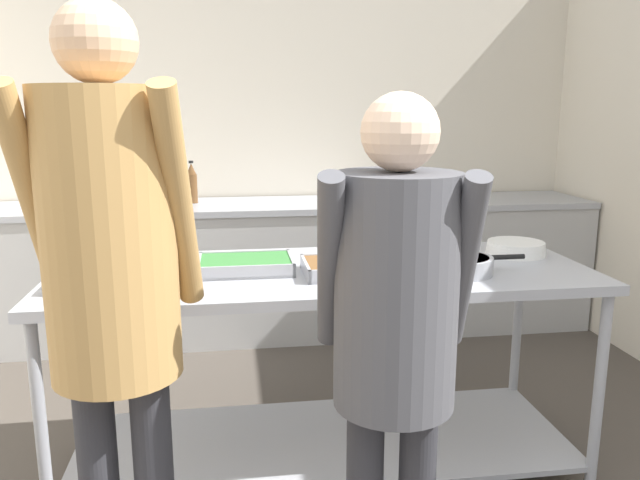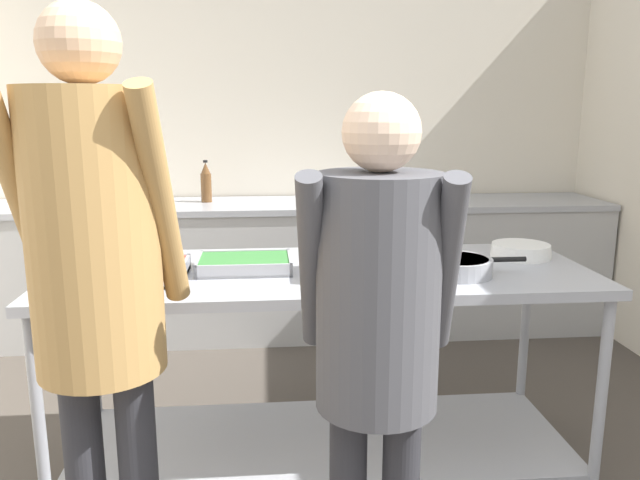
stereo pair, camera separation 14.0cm
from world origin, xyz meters
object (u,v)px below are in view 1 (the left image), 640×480
at_px(guest_serving_right, 112,269).
at_px(serving_tray_vegetables, 123,275).
at_px(serving_tray_greens, 350,268).
at_px(sauce_pan, 458,264).
at_px(plate_stack, 516,248).
at_px(guest_serving_left, 395,315).
at_px(water_bottle, 192,184).
at_px(serving_tray_roast, 246,265).

bearing_deg(guest_serving_right, serving_tray_vegetables, 97.76).
bearing_deg(guest_serving_right, serving_tray_greens, 41.71).
relative_size(serving_tray_vegetables, sauce_pan, 1.16).
bearing_deg(guest_serving_right, plate_stack, 30.08).
height_order(guest_serving_left, guest_serving_right, guest_serving_right).
bearing_deg(serving_tray_greens, water_bottle, 110.78).
relative_size(serving_tray_roast, plate_stack, 1.46).
height_order(serving_tray_vegetables, serving_tray_greens, same).
bearing_deg(water_bottle, plate_stack, -47.72).
bearing_deg(sauce_pan, water_bottle, 120.58).
bearing_deg(guest_serving_left, serving_tray_greens, 88.69).
bearing_deg(serving_tray_greens, guest_serving_left, -91.31).
height_order(serving_tray_roast, guest_serving_right, guest_serving_right).
xyz_separation_m(plate_stack, guest_serving_left, (-0.82, -0.97, 0.05)).
height_order(serving_tray_greens, water_bottle, water_bottle).
bearing_deg(serving_tray_roast, serving_tray_vegetables, -169.26).
relative_size(guest_serving_left, guest_serving_right, 0.88).
bearing_deg(plate_stack, sauce_pan, -143.88).
height_order(plate_stack, guest_serving_left, guest_serving_left).
bearing_deg(guest_serving_left, serving_tray_roast, 114.83).
xyz_separation_m(sauce_pan, guest_serving_right, (-1.21, -0.64, 0.19)).
bearing_deg(serving_tray_vegetables, serving_tray_roast, 10.74).
height_order(serving_tray_roast, plate_stack, plate_stack).
relative_size(serving_tray_greens, sauce_pan, 0.89).
height_order(serving_tray_greens, guest_serving_right, guest_serving_right).
xyz_separation_m(sauce_pan, water_bottle, (-1.14, 1.94, 0.11)).
relative_size(serving_tray_roast, sauce_pan, 0.92).
height_order(serving_tray_roast, serving_tray_greens, same).
bearing_deg(sauce_pan, serving_tray_greens, 173.26).
bearing_deg(serving_tray_greens, serving_tray_vegetables, 179.21).
distance_m(serving_tray_vegetables, serving_tray_greens, 0.88).
height_order(serving_tray_vegetables, guest_serving_left, guest_serving_left).
distance_m(plate_stack, guest_serving_left, 1.27).
height_order(serving_tray_vegetables, serving_tray_roast, same).
xyz_separation_m(serving_tray_greens, water_bottle, (-0.72, 1.89, 0.12)).
relative_size(plate_stack, guest_serving_left, 0.16).
relative_size(serving_tray_vegetables, serving_tray_roast, 1.27).
relative_size(serving_tray_vegetables, guest_serving_right, 0.27).
distance_m(plate_stack, guest_serving_right, 1.83).
relative_size(serving_tray_roast, guest_serving_left, 0.24).
height_order(serving_tray_greens, sauce_pan, sauce_pan).
distance_m(serving_tray_vegetables, water_bottle, 1.89).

